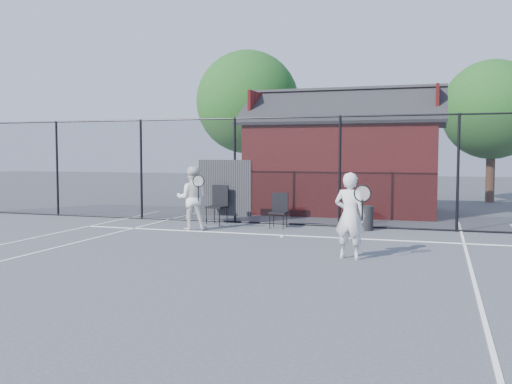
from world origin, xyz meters
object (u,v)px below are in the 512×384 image
(player_front, at_px, (350,216))
(chair_right, at_px, (278,211))
(player_back, at_px, (192,198))
(chair_left, at_px, (217,205))
(waste_bin, at_px, (365,218))
(clubhouse, at_px, (345,164))

(player_front, height_order, chair_right, player_front)
(player_back, relative_size, chair_left, 1.55)
(chair_right, relative_size, waste_bin, 1.44)
(player_front, bearing_deg, chair_left, 136.63)
(chair_right, bearing_deg, chair_left, 169.63)
(chair_left, relative_size, chair_right, 1.16)
(clubhouse, xyz_separation_m, waste_bin, (1.24, -4.45, -1.29))
(clubhouse, relative_size, player_front, 3.96)
(player_back, xyz_separation_m, chair_left, (0.15, 1.34, -0.29))
(player_back, bearing_deg, player_front, -31.60)
(player_back, height_order, chair_right, player_back)
(player_front, relative_size, waste_bin, 2.60)
(clubhouse, bearing_deg, player_back, -117.83)
(player_front, bearing_deg, player_back, 148.40)
(player_front, relative_size, chair_right, 1.80)
(chair_right, distance_m, waste_bin, 2.27)
(clubhouse, height_order, player_back, clubhouse)
(chair_left, bearing_deg, player_front, -33.96)
(clubhouse, bearing_deg, chair_left, -123.17)
(player_back, xyz_separation_m, chair_right, (2.04, 1.01, -0.37))
(waste_bin, bearing_deg, chair_right, -172.26)
(chair_right, height_order, waste_bin, chair_right)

